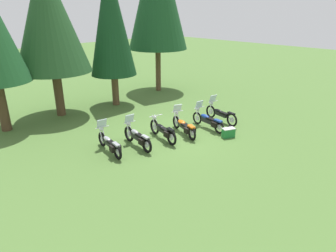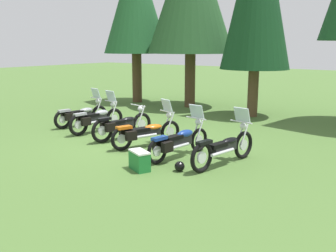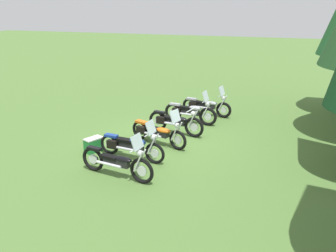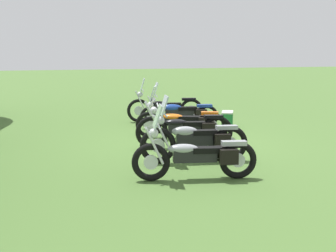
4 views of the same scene
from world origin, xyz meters
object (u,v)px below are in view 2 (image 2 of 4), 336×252
at_px(motorcycle_1, 96,119).
at_px(motorcycle_5, 225,147).
at_px(motorcycle_3, 146,132).
at_px(motorcycle_2, 122,125).
at_px(dropped_helmet, 180,166).
at_px(motorcycle_0, 81,114).
at_px(picnic_cooler, 140,160).
at_px(motorcycle_4, 179,141).
at_px(pine_tree_0, 136,0).

relative_size(motorcycle_1, motorcycle_5, 0.94).
bearing_deg(motorcycle_3, motorcycle_2, 97.45).
bearing_deg(motorcycle_1, dropped_helmet, -103.88).
bearing_deg(motorcycle_0, picnic_cooler, -108.25).
xyz_separation_m(motorcycle_0, motorcycle_3, (3.79, -0.91, 0.01)).
relative_size(motorcycle_0, picnic_cooler, 3.27).
bearing_deg(motorcycle_3, motorcycle_5, -75.40).
xyz_separation_m(motorcycle_2, motorcycle_5, (3.90, -0.52, 0.01)).
distance_m(motorcycle_1, motorcycle_2, 1.39).
xyz_separation_m(motorcycle_4, dropped_helmet, (0.65, -0.93, -0.34)).
bearing_deg(dropped_helmet, motorcycle_1, 158.48).
bearing_deg(motorcycle_5, dropped_helmet, 160.03).
relative_size(motorcycle_1, pine_tree_0, 0.29).
distance_m(motorcycle_0, motorcycle_1, 1.30).
bearing_deg(motorcycle_4, pine_tree_0, 54.46).
height_order(motorcycle_0, motorcycle_4, motorcycle_0).
bearing_deg(motorcycle_3, dropped_helmet, -102.56).
bearing_deg(motorcycle_5, motorcycle_2, 93.07).
height_order(motorcycle_0, motorcycle_5, motorcycle_5).
xyz_separation_m(motorcycle_3, picnic_cooler, (1.24, -1.79, -0.21)).
bearing_deg(motorcycle_3, motorcycle_4, -85.61).
distance_m(motorcycle_0, motorcycle_3, 3.90).
bearing_deg(motorcycle_5, motorcycle_0, 90.51).
relative_size(motorcycle_0, pine_tree_0, 0.29).
bearing_deg(motorcycle_4, motorcycle_0, 84.47).
bearing_deg(motorcycle_4, picnic_cooler, -179.11).
xyz_separation_m(motorcycle_0, motorcycle_2, (2.60, -0.64, 0.01)).
bearing_deg(motorcycle_2, motorcycle_1, 92.33).
bearing_deg(pine_tree_0, motorcycle_3, -48.49).
bearing_deg(motorcycle_2, picnic_cooler, -117.94).
xyz_separation_m(motorcycle_5, dropped_helmet, (-0.63, -1.07, -0.34)).
height_order(motorcycle_5, dropped_helmet, motorcycle_5).
bearing_deg(dropped_helmet, motorcycle_3, 147.47).
height_order(motorcycle_3, motorcycle_5, motorcycle_5).
distance_m(motorcycle_1, motorcycle_5, 5.32).
bearing_deg(pine_tree_0, motorcycle_4, -44.07).
xyz_separation_m(motorcycle_4, motorcycle_5, (1.28, 0.14, 0.00)).
bearing_deg(motorcycle_3, motorcycle_0, 96.50).
relative_size(motorcycle_1, dropped_helmet, 9.17).
bearing_deg(motorcycle_2, motorcycle_0, 88.39).
distance_m(motorcycle_1, picnic_cooler, 4.44).
height_order(motorcycle_0, pine_tree_0, pine_tree_0).
height_order(motorcycle_1, motorcycle_4, motorcycle_1).
distance_m(pine_tree_0, picnic_cooler, 12.31).
bearing_deg(motorcycle_1, motorcycle_4, -95.11).
xyz_separation_m(motorcycle_0, motorcycle_1, (1.23, -0.40, 0.03)).
distance_m(motorcycle_2, pine_tree_0, 9.42).
distance_m(pine_tree_0, dropped_helmet, 12.56).
xyz_separation_m(motorcycle_1, dropped_helmet, (4.63, -1.83, -0.35)).
xyz_separation_m(motorcycle_0, motorcycle_4, (5.21, -1.30, 0.02)).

